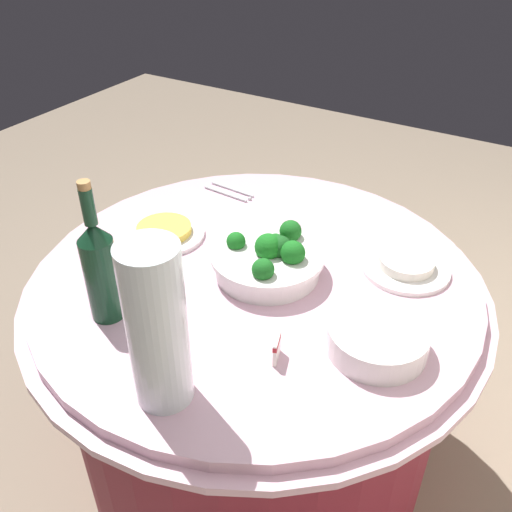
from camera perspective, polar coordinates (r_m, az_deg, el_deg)
The scene contains 11 objects.
ground_plane at distance 1.93m, azimuth 0.00°, elevation -19.62°, with size 6.00×6.00×0.00m, color gray.
buffet_table at distance 1.64m, azimuth 0.00°, elevation -11.98°, with size 1.16×1.16×0.74m.
broccoli_bowl at distance 1.37m, azimuth 1.34°, elevation -0.34°, with size 0.28×0.28×0.11m.
plate_stack at distance 1.20m, azimuth 12.25°, elevation -8.23°, with size 0.21×0.21×0.06m.
wine_bottle at distance 1.24m, azimuth -15.58°, elevation -1.21°, with size 0.07×0.07×0.34m.
decorative_fruit_vase at distance 1.01m, azimuth -9.95°, elevation -7.88°, with size 0.11×0.11×0.34m.
serving_tongs at distance 1.75m, azimuth -2.58°, elevation 6.51°, with size 0.05×0.17×0.01m.
food_plate_fried_egg at distance 1.55m, azimuth -9.31°, elevation 2.44°, with size 0.22×0.22×0.03m.
food_plate_rice at distance 1.45m, azimuth 15.03°, elevation -0.93°, with size 0.22×0.22×0.04m.
label_placard_front at distance 1.15m, azimuth 2.13°, elevation -9.29°, with size 0.05×0.02×0.05m.
label_placard_mid at distance 1.38m, azimuth -13.57°, elevation -1.88°, with size 0.05×0.03×0.05m.
Camera 1 is at (0.96, 0.58, 1.57)m, focal length 39.28 mm.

